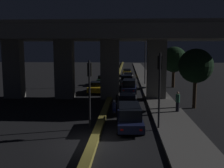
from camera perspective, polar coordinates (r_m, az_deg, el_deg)
name	(u,v)px	position (r m, az deg, el deg)	size (l,w,h in m)	color
ground_plane	(94,144)	(16.31, -4.04, -12.98)	(200.00, 200.00, 0.00)	black
median_divider	(117,78)	(50.49, 1.08, 1.24)	(0.55, 126.00, 0.32)	olive
sidewalk_right	(149,84)	(43.66, 8.14, 0.07)	(2.98, 126.00, 0.17)	#5B5956
elevated_overpass	(105,40)	(30.17, -1.43, 9.58)	(27.59, 9.55, 9.10)	slate
traffic_light_left_of_median	(90,82)	(18.72, -4.91, 0.36)	(0.30, 0.49, 4.95)	black
traffic_light_right_of_median	(159,78)	(18.62, 10.29, 1.28)	(0.30, 0.49, 5.47)	black
street_lamp	(144,55)	(42.32, 6.92, 6.20)	(1.91, 0.32, 8.12)	#2D2D30
car_dark_blue_lead	(130,116)	(19.27, 3.86, -6.99)	(2.05, 4.84, 1.66)	#141938
car_grey_second	(127,100)	(25.95, 3.38, -3.53)	(2.02, 4.21, 1.35)	#515459
car_dark_blue_third	(129,86)	(34.51, 3.77, -0.40)	(2.12, 4.21, 1.78)	#141938
car_silver_fourth	(126,81)	(40.61, 3.15, 0.75)	(2.16, 4.66, 1.77)	gray
car_white_fifth	(128,76)	(48.29, 3.50, 1.68)	(2.03, 4.29, 1.51)	silver
car_taxi_yellow_sixth	(127,72)	(56.66, 3.26, 2.58)	(1.98, 4.83, 1.54)	gold
car_taxi_yellow_lead_oncoming	(96,87)	(34.56, -3.41, -0.71)	(2.09, 4.11, 1.47)	gold
car_dark_green_second_oncoming	(103,80)	(42.49, -1.94, 0.86)	(2.05, 4.03, 1.50)	black
motorcycle_blue_filtering_near	(114,109)	(22.66, 0.48, -5.46)	(0.34, 1.74, 1.42)	black
motorcycle_red_filtering_mid	(117,94)	(30.40, 1.11, -2.10)	(0.32, 1.80, 1.44)	black
motorcycle_white_filtering_far	(117,86)	(36.93, 1.05, -0.38)	(0.33, 1.94, 1.45)	black
pedestrian_on_sidewalk	(178,102)	(24.22, 14.10, -3.75)	(0.37, 0.37, 1.79)	black
roadside_tree_kerbside_near	(196,66)	(26.42, 17.76, 3.73)	(3.30, 3.30, 5.80)	#38281C
roadside_tree_kerbside_mid	(174,60)	(40.32, 13.32, 5.19)	(3.82, 3.82, 6.13)	#38281C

